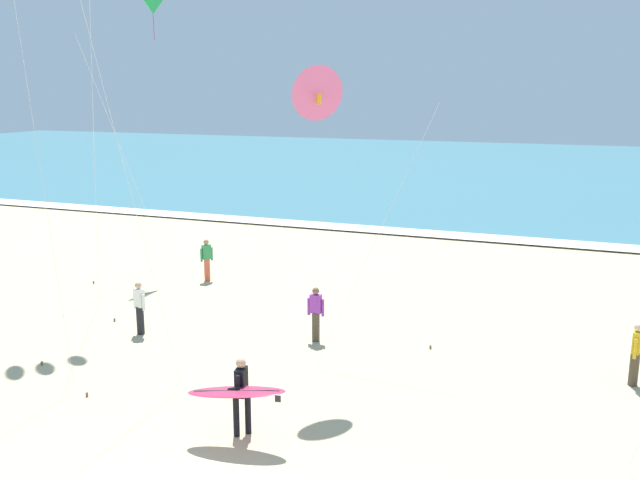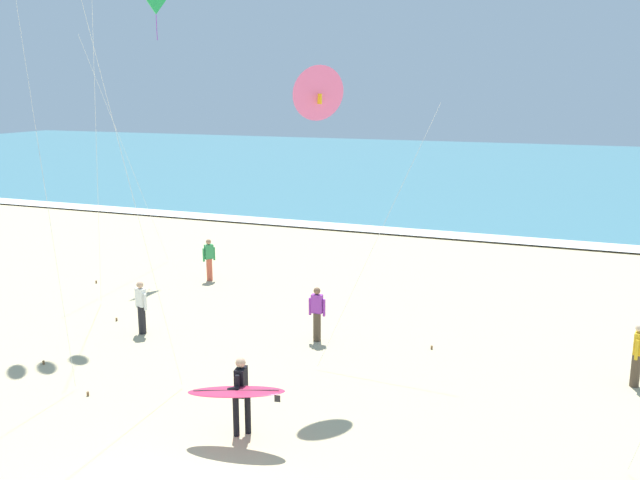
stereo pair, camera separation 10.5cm
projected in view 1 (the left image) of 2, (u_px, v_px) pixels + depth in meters
The scene contains 9 objects.
ocean_water at pixel (512, 170), 60.53m from camera, with size 160.00×60.00×0.08m, color teal.
shoreline_foam at pixel (450, 235), 33.43m from camera, with size 160.00×1.65×0.01m, color white.
surfer_lead at pixel (239, 392), 13.97m from camera, with size 2.12×1.09×1.71m.
kite_delta_rose_near at pixel (317, 94), 16.16m from camera, with size 3.04×3.09×7.63m.
kite_diamond_emerald_far at pixel (151, 1), 26.27m from camera, with size 0.85×4.49×11.36m.
bystander_green_top at pixel (207, 260), 25.65m from camera, with size 0.34×0.42×1.59m.
bystander_yellow_top at pixel (636, 354), 16.57m from camera, with size 0.24×0.49×1.59m.
bystander_white_top at pixel (140, 307), 20.07m from camera, with size 0.48×0.27×1.59m.
bystander_purple_top at pixel (316, 314), 19.51m from camera, with size 0.50×0.22×1.59m.
Camera 1 is at (5.72, -8.00, 7.09)m, focal length 38.59 mm.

